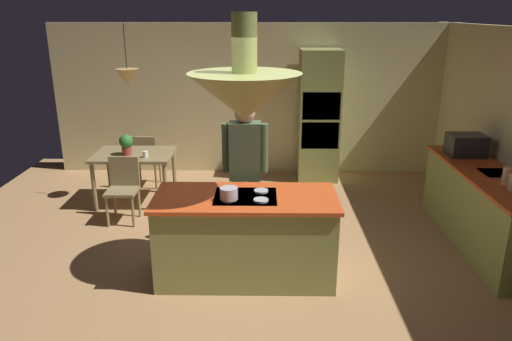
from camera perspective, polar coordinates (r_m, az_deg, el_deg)
The scene contains 16 objects.
ground at distance 5.53m, azimuth -1.12°, elevation -11.21°, with size 8.16×8.16×0.00m, color #AD7F51.
wall_back at distance 8.38m, azimuth -0.39°, elevation 8.37°, with size 6.80×0.10×2.55m, color beige.
kitchen_island at distance 5.13m, azimuth -1.22°, elevation -7.80°, with size 1.89×0.86×0.94m.
counter_run_right at distance 6.44m, azimuth 25.31°, elevation -4.04°, with size 0.73×2.43×0.92m.
oven_tower at distance 8.07m, azimuth 7.43°, elevation 6.40°, with size 0.66×0.62×2.15m.
dining_table at distance 7.26m, azimuth -14.18°, elevation 1.23°, with size 1.13×0.84×0.76m.
person_at_island at distance 5.58m, azimuth -1.29°, elevation 0.52°, with size 0.53×0.24×1.76m.
range_hood at distance 4.67m, azimuth -1.35°, elevation 9.06°, with size 1.10×1.10×1.00m.
pendant_light_over_table at distance 7.02m, azimuth -14.95°, elevation 10.66°, with size 0.32×0.32×0.82m.
chair_facing_island at distance 6.73m, azimuth -15.42°, elevation -1.64°, with size 0.40×0.40×0.87m.
chair_by_back_wall at distance 7.90m, azimuth -12.95°, elevation 1.52°, with size 0.40×0.40×0.87m.
potted_plant_on_table at distance 7.14m, azimuth -15.09°, elevation 3.11°, with size 0.20×0.20×0.30m.
cup_on_table at distance 6.97m, azimuth -12.95°, elevation 1.87°, with size 0.07×0.07×0.09m, color white.
canister_sugar at distance 5.91m, azimuth 27.60°, elevation -0.59°, with size 0.11×0.11×0.20m, color #E0B78C.
microwave_on_counter at distance 6.88m, azimuth 23.60°, elevation 2.78°, with size 0.46×0.36×0.28m, color #232326.
cooking_pot_on_cooktop at distance 4.81m, azimuth -3.23°, elevation -2.72°, with size 0.18×0.18×0.12m, color #B2B2B7.
Camera 1 is at (0.17, -4.81, 2.73)m, focal length 33.84 mm.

